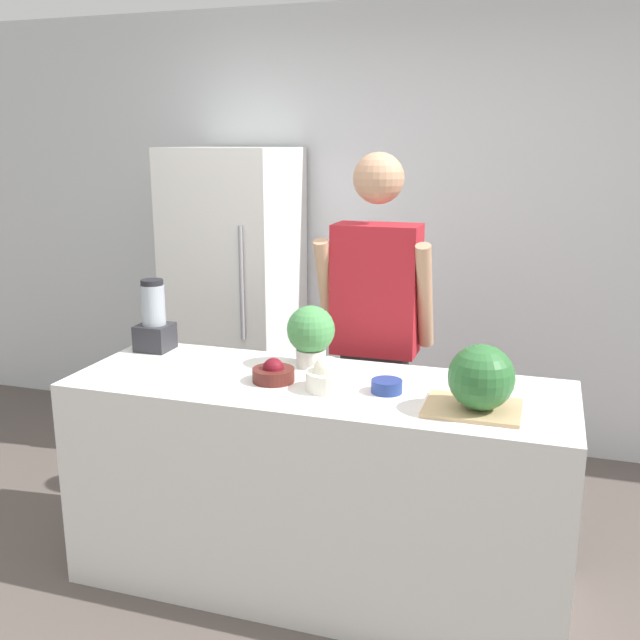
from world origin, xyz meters
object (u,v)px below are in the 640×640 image
Objects in this scene: watermelon at (481,377)px; bowl_cherries at (273,373)px; person at (375,337)px; potted_plant at (311,333)px; blender at (154,321)px; bowl_small_blue at (387,386)px; refrigerator at (237,300)px; bowl_cream at (328,377)px.

watermelon reaches higher than bowl_cherries.
person is 0.45m from potted_plant.
blender is (-0.95, -0.38, 0.10)m from person.
watermelon reaches higher than bowl_small_blue.
person is 1.03m from blender.
refrigerator is 5.43× the size of blender.
person reaches higher than potted_plant.
bowl_small_blue is at bearing 1.33° from bowl_cherries.
watermelon is (1.57, -1.41, 0.12)m from refrigerator.
refrigerator reaches higher than bowl_cherries.
bowl_cherries is (0.75, -1.31, 0.02)m from refrigerator.
refrigerator is 10.56× the size of bowl_cherries.
watermelon is 1.38× the size of bowl_cherries.
bowl_cherries is 0.64× the size of potted_plant.
bowl_cream is (0.99, -1.34, 0.04)m from refrigerator.
potted_plant is (-0.16, 0.26, 0.09)m from bowl_cream.
person is 10.48× the size of bowl_cherries.
potted_plant is (0.83, -1.08, 0.14)m from refrigerator.
person is 10.13× the size of bowl_cream.
potted_plant is (-0.38, 0.23, 0.12)m from bowl_small_blue.
blender is at bearing 168.04° from bowl_small_blue.
watermelon is at bearing -24.03° from potted_plant.
bowl_cream is at bearing 173.49° from watermelon.
watermelon is 0.89× the size of potted_plant.
blender is at bearing 163.08° from bowl_cream.
watermelon is at bearing -16.22° from bowl_small_blue.
refrigerator is 1.22m from person.
bowl_cream is 1.46× the size of bowl_small_blue.
bowl_cherries is at bearing -108.51° from potted_plant.
refrigerator reaches higher than watermelon.
bowl_cherries is 0.27m from potted_plant.
watermelon is 0.59m from bowl_cream.
person is at bearing 21.86° from blender.
bowl_cream is at bearing -16.92° from blender.
refrigerator is 2.11m from watermelon.
refrigerator is at bearing 138.22° from watermelon.
bowl_small_blue is at bearing 9.70° from bowl_cream.
watermelon is 0.81m from potted_plant.
refrigerator is at bearing 126.52° from bowl_cream.
bowl_cherries is 1.42× the size of bowl_small_blue.
potted_plant is (0.76, -0.02, 0.01)m from blender.
bowl_cherries is at bearing -178.67° from bowl_small_blue.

